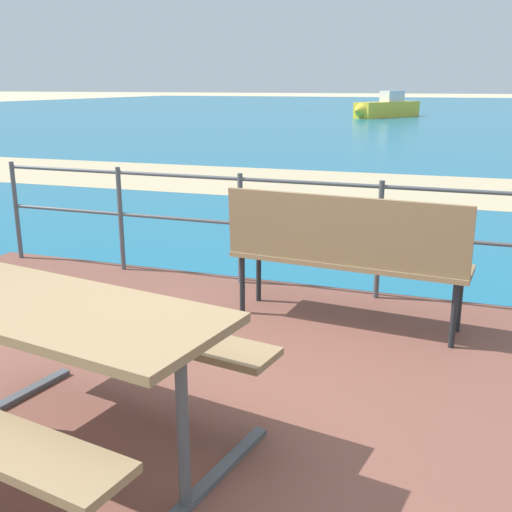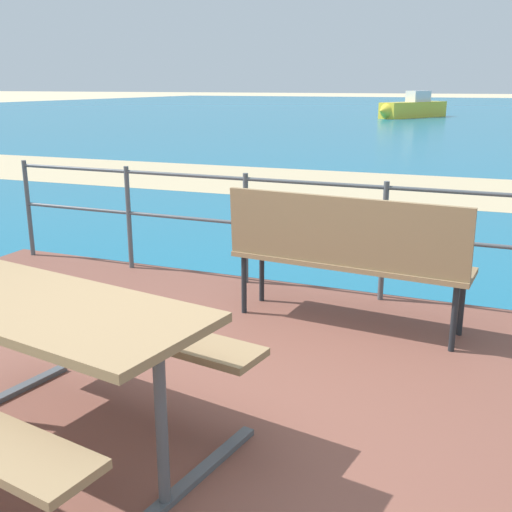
{
  "view_description": "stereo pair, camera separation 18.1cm",
  "coord_description": "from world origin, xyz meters",
  "views": [
    {
      "loc": [
        1.25,
        -2.3,
        1.74
      ],
      "look_at": [
        -0.12,
        1.54,
        0.59
      ],
      "focal_mm": 42.89,
      "sensor_mm": 36.0,
      "label": 1
    },
    {
      "loc": [
        1.42,
        -2.23,
        1.74
      ],
      "look_at": [
        -0.12,
        1.54,
        0.59
      ],
      "focal_mm": 42.89,
      "sensor_mm": 36.0,
      "label": 2
    }
  ],
  "objects": [
    {
      "name": "ground_plane",
      "position": [
        0.0,
        0.0,
        0.0
      ],
      "size": [
        240.0,
        240.0,
        0.0
      ],
      "primitive_type": "plane",
      "color": "beige"
    },
    {
      "name": "patio_paving",
      "position": [
        0.0,
        0.0,
        0.03
      ],
      "size": [
        6.4,
        5.2,
        0.06
      ],
      "primitive_type": "cube",
      "color": "brown",
      "rests_on": "ground"
    },
    {
      "name": "sea_water",
      "position": [
        0.0,
        40.0,
        0.01
      ],
      "size": [
        90.0,
        90.0,
        0.01
      ],
      "primitive_type": "cube",
      "color": "#196B8E",
      "rests_on": "ground"
    },
    {
      "name": "beach_strip",
      "position": [
        0.0,
        8.42,
        0.01
      ],
      "size": [
        54.07,
        4.83,
        0.01
      ],
      "primitive_type": "cube",
      "rotation": [
        0.0,
        0.0,
        0.03
      ],
      "color": "tan",
      "rests_on": "ground"
    },
    {
      "name": "picnic_table",
      "position": [
        -0.39,
        -0.28,
        0.65
      ],
      "size": [
        1.76,
        1.53,
        0.77
      ],
      "rotation": [
        0.0,
        0.0,
        -0.16
      ],
      "color": "#8C704C",
      "rests_on": "patio_paving"
    },
    {
      "name": "park_bench",
      "position": [
        0.46,
        1.77,
        0.64
      ],
      "size": [
        1.72,
        0.55,
        0.96
      ],
      "rotation": [
        0.0,
        0.0,
        3.06
      ],
      "color": "#8C704C",
      "rests_on": "patio_paving"
    },
    {
      "name": "railing_fence",
      "position": [
        0.0,
        2.46,
        0.66
      ],
      "size": [
        5.94,
        0.04,
        0.96
      ],
      "color": "#4C5156",
      "rests_on": "patio_paving"
    },
    {
      "name": "boat_near",
      "position": [
        -3.5,
        31.88,
        0.49
      ],
      "size": [
        3.12,
        5.1,
        1.38
      ],
      "rotation": [
        0.0,
        0.0,
        4.25
      ],
      "color": "yellow",
      "rests_on": "sea_water"
    }
  ]
}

